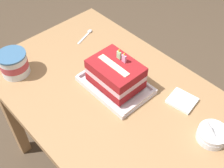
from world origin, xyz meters
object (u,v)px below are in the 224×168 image
at_px(foil_tray, 115,85).
at_px(serving_spoon_near_tray, 88,33).
at_px(bowl_stack, 212,135).
at_px(ice_cream_tub, 14,64).
at_px(birthday_cake, 115,73).
at_px(napkin_pile, 182,101).

relative_size(foil_tray, serving_spoon_near_tray, 2.33).
height_order(bowl_stack, ice_cream_tub, ice_cream_tub).
xyz_separation_m(ice_cream_tub, serving_spoon_near_tray, (-0.00, 0.42, -0.05)).
bearing_deg(foil_tray, birthday_cake, 90.00).
bearing_deg(ice_cream_tub, napkin_pile, 33.92).
relative_size(birthday_cake, serving_spoon_near_tray, 1.65).
bearing_deg(napkin_pile, serving_spoon_near_tray, 179.47).
relative_size(bowl_stack, napkin_pile, 0.93).
relative_size(ice_cream_tub, serving_spoon_near_tray, 1.00).
xyz_separation_m(bowl_stack, napkin_pile, (-0.18, 0.06, -0.02)).
distance_m(ice_cream_tub, serving_spoon_near_tray, 0.43).
relative_size(birthday_cake, ice_cream_tub, 1.64).
relative_size(foil_tray, birthday_cake, 1.42).
bearing_deg(birthday_cake, bowl_stack, 10.90).
distance_m(bowl_stack, ice_cream_tub, 0.88).
bearing_deg(bowl_stack, napkin_pile, 161.34).
relative_size(birthday_cake, bowl_stack, 1.87).
bearing_deg(bowl_stack, foil_tray, -169.09).
height_order(foil_tray, ice_cream_tub, ice_cream_tub).
bearing_deg(ice_cream_tub, bowl_stack, 23.85).
height_order(foil_tray, bowl_stack, bowl_stack).
relative_size(foil_tray, napkin_pile, 2.47).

